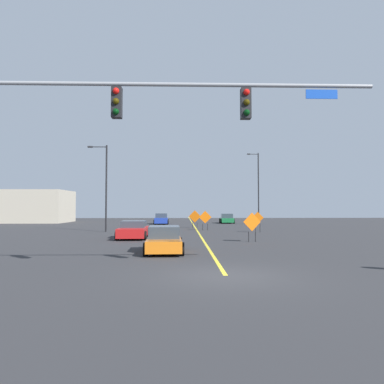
{
  "coord_description": "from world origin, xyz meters",
  "views": [
    {
      "loc": [
        -1.46,
        -12.03,
        2.3
      ],
      "look_at": [
        -0.4,
        26.57,
        3.93
      ],
      "focal_mm": 33.38,
      "sensor_mm": 36.0,
      "label": 1
    }
  ],
  "objects_px": {
    "street_lamp_far_right": "(258,186)",
    "car_red_near": "(133,230)",
    "traffic_signal_assembly": "(118,119)",
    "construction_sign_left_shoulder": "(258,219)",
    "construction_sign_right_lane": "(195,217)",
    "street_lamp_mid_left": "(105,184)",
    "construction_sign_median_far": "(205,218)",
    "car_blue_approaching": "(161,219)",
    "car_green_distant": "(227,219)",
    "car_orange_passing": "(164,240)",
    "construction_sign_right_shoulder": "(252,223)"
  },
  "relations": [
    {
      "from": "street_lamp_far_right",
      "to": "car_red_near",
      "type": "distance_m",
      "value": 25.29
    },
    {
      "from": "traffic_signal_assembly",
      "to": "construction_sign_left_shoulder",
      "type": "xyz_separation_m",
      "value": [
        9.05,
        20.32,
        -4.07
      ]
    },
    {
      "from": "construction_sign_left_shoulder",
      "to": "construction_sign_right_lane",
      "type": "height_order",
      "value": "construction_sign_right_lane"
    },
    {
      "from": "street_lamp_mid_left",
      "to": "car_red_near",
      "type": "bearing_deg",
      "value": -62.39
    },
    {
      "from": "construction_sign_right_lane",
      "to": "car_red_near",
      "type": "relative_size",
      "value": 0.44
    },
    {
      "from": "construction_sign_median_far",
      "to": "traffic_signal_assembly",
      "type": "bearing_deg",
      "value": -100.86
    },
    {
      "from": "construction_sign_right_lane",
      "to": "car_blue_approaching",
      "type": "height_order",
      "value": "construction_sign_right_lane"
    },
    {
      "from": "street_lamp_far_right",
      "to": "car_red_near",
      "type": "relative_size",
      "value": 2.15
    },
    {
      "from": "street_lamp_far_right",
      "to": "car_red_near",
      "type": "bearing_deg",
      "value": -123.36
    },
    {
      "from": "street_lamp_far_right",
      "to": "car_green_distant",
      "type": "height_order",
      "value": "street_lamp_far_right"
    },
    {
      "from": "traffic_signal_assembly",
      "to": "car_blue_approaching",
      "type": "height_order",
      "value": "traffic_signal_assembly"
    },
    {
      "from": "car_red_near",
      "to": "car_orange_passing",
      "type": "bearing_deg",
      "value": -71.86
    },
    {
      "from": "traffic_signal_assembly",
      "to": "street_lamp_far_right",
      "type": "distance_m",
      "value": 37.3
    },
    {
      "from": "construction_sign_right_shoulder",
      "to": "traffic_signal_assembly",
      "type": "bearing_deg",
      "value": -120.59
    },
    {
      "from": "street_lamp_mid_left",
      "to": "construction_sign_right_lane",
      "type": "xyz_separation_m",
      "value": [
        8.61,
        5.93,
        -3.26
      ]
    },
    {
      "from": "street_lamp_far_right",
      "to": "construction_sign_left_shoulder",
      "type": "height_order",
      "value": "street_lamp_far_right"
    },
    {
      "from": "construction_sign_left_shoulder",
      "to": "car_green_distant",
      "type": "height_order",
      "value": "construction_sign_left_shoulder"
    },
    {
      "from": "construction_sign_right_shoulder",
      "to": "car_green_distant",
      "type": "relative_size",
      "value": 0.47
    },
    {
      "from": "car_orange_passing",
      "to": "construction_sign_right_shoulder",
      "type": "bearing_deg",
      "value": 42.86
    },
    {
      "from": "street_lamp_mid_left",
      "to": "construction_sign_right_shoulder",
      "type": "height_order",
      "value": "street_lamp_mid_left"
    },
    {
      "from": "street_lamp_mid_left",
      "to": "car_blue_approaching",
      "type": "height_order",
      "value": "street_lamp_mid_left"
    },
    {
      "from": "street_lamp_far_right",
      "to": "car_green_distant",
      "type": "relative_size",
      "value": 2.32
    },
    {
      "from": "car_red_near",
      "to": "car_green_distant",
      "type": "bearing_deg",
      "value": 67.73
    },
    {
      "from": "street_lamp_mid_left",
      "to": "car_red_near",
      "type": "relative_size",
      "value": 1.82
    },
    {
      "from": "construction_sign_right_shoulder",
      "to": "car_orange_passing",
      "type": "height_order",
      "value": "construction_sign_right_shoulder"
    },
    {
      "from": "street_lamp_far_right",
      "to": "car_blue_approaching",
      "type": "height_order",
      "value": "street_lamp_far_right"
    },
    {
      "from": "construction_sign_left_shoulder",
      "to": "car_green_distant",
      "type": "distance_m",
      "value": 18.43
    },
    {
      "from": "car_red_near",
      "to": "car_blue_approaching",
      "type": "relative_size",
      "value": 1.07
    },
    {
      "from": "construction_sign_right_shoulder",
      "to": "car_blue_approaching",
      "type": "distance_m",
      "value": 25.93
    },
    {
      "from": "construction_sign_left_shoulder",
      "to": "car_blue_approaching",
      "type": "relative_size",
      "value": 0.45
    },
    {
      "from": "street_lamp_mid_left",
      "to": "car_green_distant",
      "type": "height_order",
      "value": "street_lamp_mid_left"
    },
    {
      "from": "construction_sign_median_far",
      "to": "construction_sign_left_shoulder",
      "type": "bearing_deg",
      "value": -31.38
    },
    {
      "from": "construction_sign_left_shoulder",
      "to": "car_blue_approaching",
      "type": "xyz_separation_m",
      "value": [
        -9.68,
        15.99,
        -0.52
      ]
    },
    {
      "from": "construction_sign_left_shoulder",
      "to": "car_green_distant",
      "type": "bearing_deg",
      "value": 91.61
    },
    {
      "from": "car_blue_approaching",
      "to": "car_red_near",
      "type": "bearing_deg",
      "value": -92.04
    },
    {
      "from": "construction_sign_right_shoulder",
      "to": "car_orange_passing",
      "type": "xyz_separation_m",
      "value": [
        -5.54,
        -5.14,
        -0.6
      ]
    },
    {
      "from": "construction_sign_right_lane",
      "to": "street_lamp_far_right",
      "type": "bearing_deg",
      "value": 42.28
    },
    {
      "from": "street_lamp_mid_left",
      "to": "car_green_distant",
      "type": "distance_m",
      "value": 22.35
    },
    {
      "from": "construction_sign_right_lane",
      "to": "car_green_distant",
      "type": "height_order",
      "value": "construction_sign_right_lane"
    },
    {
      "from": "construction_sign_left_shoulder",
      "to": "car_orange_passing",
      "type": "bearing_deg",
      "value": -119.15
    },
    {
      "from": "construction_sign_right_shoulder",
      "to": "construction_sign_median_far",
      "type": "relative_size",
      "value": 1.0
    },
    {
      "from": "construction_sign_right_shoulder",
      "to": "car_green_distant",
      "type": "xyz_separation_m",
      "value": [
        1.75,
        27.26,
        -0.6
      ]
    },
    {
      "from": "street_lamp_mid_left",
      "to": "car_orange_passing",
      "type": "relative_size",
      "value": 2.0
    },
    {
      "from": "construction_sign_median_far",
      "to": "car_green_distant",
      "type": "distance_m",
      "value": 16.14
    },
    {
      "from": "street_lamp_far_right",
      "to": "street_lamp_mid_left",
      "type": "height_order",
      "value": "street_lamp_far_right"
    },
    {
      "from": "construction_sign_right_lane",
      "to": "construction_sign_right_shoulder",
      "type": "bearing_deg",
      "value": -78.52
    },
    {
      "from": "traffic_signal_assembly",
      "to": "car_green_distant",
      "type": "bearing_deg",
      "value": 77.58
    },
    {
      "from": "car_orange_passing",
      "to": "car_green_distant",
      "type": "height_order",
      "value": "car_green_distant"
    },
    {
      "from": "traffic_signal_assembly",
      "to": "construction_sign_left_shoulder",
      "type": "bearing_deg",
      "value": 66.01
    },
    {
      "from": "car_red_near",
      "to": "car_orange_passing",
      "type": "xyz_separation_m",
      "value": [
        2.66,
        -8.12,
        0.02
      ]
    }
  ]
}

